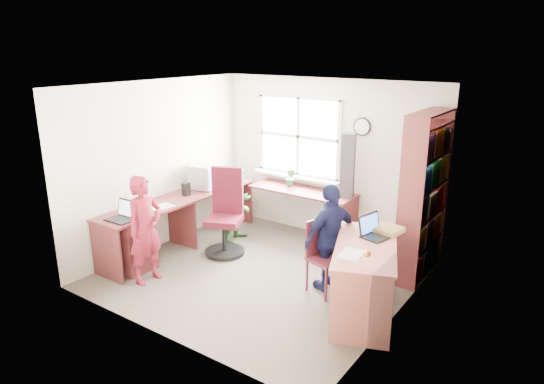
# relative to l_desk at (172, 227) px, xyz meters

# --- Properties ---
(room) EXTENTS (3.64, 3.44, 2.44)m
(room) POSITION_rel_l_desk_xyz_m (1.32, 0.38, 0.76)
(room) COLOR #4A433A
(room) RESTS_ON ground
(l_desk) EXTENTS (2.38, 2.95, 0.75)m
(l_desk) POSITION_rel_l_desk_xyz_m (0.00, 0.00, 0.00)
(l_desk) COLOR maroon
(l_desk) RESTS_ON ground
(right_desk) EXTENTS (1.10, 1.52, 0.80)m
(right_desk) POSITION_rel_l_desk_xyz_m (2.78, 0.18, 0.12)
(right_desk) COLOR #B96A5C
(right_desk) RESTS_ON ground
(bookshelf) EXTENTS (0.30, 1.02, 2.10)m
(bookshelf) POSITION_rel_l_desk_xyz_m (2.96, 1.47, 0.55)
(bookshelf) COLOR maroon
(bookshelf) RESTS_ON ground
(swivel_chair) EXTENTS (0.74, 0.74, 1.21)m
(swivel_chair) POSITION_rel_l_desk_xyz_m (0.48, 0.58, 0.07)
(swivel_chair) COLOR black
(swivel_chair) RESTS_ON ground
(wooden_chair) EXTENTS (0.48, 0.48, 0.89)m
(wooden_chair) POSITION_rel_l_desk_xyz_m (2.16, 0.37, 0.02)
(wooden_chair) COLOR maroon
(wooden_chair) RESTS_ON ground
(crt_monitor) EXTENTS (0.44, 0.41, 0.37)m
(crt_monitor) POSITION_rel_l_desk_xyz_m (-0.22, 0.90, 0.48)
(crt_monitor) COLOR #B8B7BC
(crt_monitor) RESTS_ON l_desk
(laptop_left) EXTENTS (0.35, 0.29, 0.23)m
(laptop_left) POSITION_rel_l_desk_xyz_m (-0.12, -0.69, 0.35)
(laptop_left) COLOR black
(laptop_left) RESTS_ON l_desk
(laptop_right) EXTENTS (0.36, 0.41, 0.24)m
(laptop_right) POSITION_rel_l_desk_xyz_m (2.74, 0.49, 0.40)
(laptop_right) COLOR black
(laptop_right) RESTS_ON right_desk
(speaker_a) EXTENTS (0.10, 0.10, 0.19)m
(speaker_a) POSITION_rel_l_desk_xyz_m (-0.19, 0.50, 0.39)
(speaker_a) COLOR black
(speaker_a) RESTS_ON l_desk
(speaker_b) EXTENTS (0.11, 0.11, 0.17)m
(speaker_b) POSITION_rel_l_desk_xyz_m (-0.16, 1.08, 0.38)
(speaker_b) COLOR black
(speaker_b) RESTS_ON l_desk
(cd_tower) EXTENTS (0.22, 0.21, 0.92)m
(cd_tower) POSITION_rel_l_desk_xyz_m (1.76, 1.77, 0.76)
(cd_tower) COLOR black
(cd_tower) RESTS_ON l_desk
(game_box) EXTENTS (0.35, 0.35, 0.06)m
(game_box) POSITION_rel_l_desk_xyz_m (2.81, 0.67, 0.37)
(game_box) COLOR red
(game_box) RESTS_ON right_desk
(paper_a) EXTENTS (0.26, 0.35, 0.00)m
(paper_a) POSITION_rel_l_desk_xyz_m (-0.09, -0.08, 0.30)
(paper_a) COLOR silver
(paper_a) RESTS_ON l_desk
(paper_b) EXTENTS (0.24, 0.33, 0.00)m
(paper_b) POSITION_rel_l_desk_xyz_m (2.75, -0.12, 0.34)
(paper_b) COLOR silver
(paper_b) RESTS_ON right_desk
(potted_plant) EXTENTS (0.17, 0.14, 0.29)m
(potted_plant) POSITION_rel_l_desk_xyz_m (0.82, 1.73, 0.44)
(potted_plant) COLOR #2E733D
(potted_plant) RESTS_ON l_desk
(person_red) EXTENTS (0.34, 0.50, 1.36)m
(person_red) POSITION_rel_l_desk_xyz_m (0.24, -0.66, 0.22)
(person_red) COLOR maroon
(person_red) RESTS_ON ground
(person_green) EXTENTS (0.50, 0.61, 1.15)m
(person_green) POSITION_rel_l_desk_xyz_m (0.36, 1.04, 0.12)
(person_green) COLOR #2A6A2C
(person_green) RESTS_ON ground
(person_navy) EXTENTS (0.57, 0.83, 1.32)m
(person_navy) POSITION_rel_l_desk_xyz_m (2.21, 0.46, 0.20)
(person_navy) COLOR #13173D
(person_navy) RESTS_ON ground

